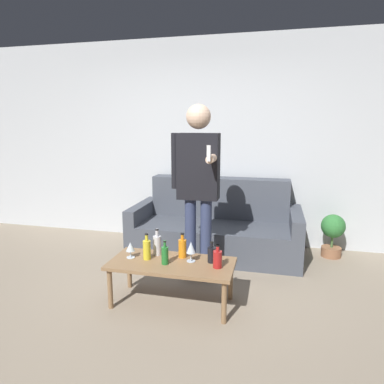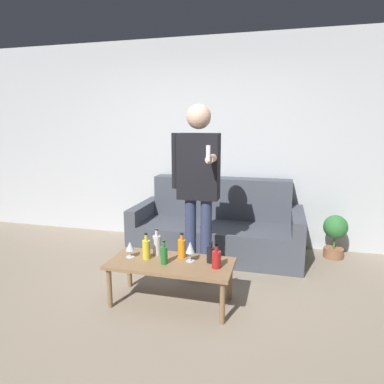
{
  "view_description": "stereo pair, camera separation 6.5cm",
  "coord_description": "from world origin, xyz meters",
  "px_view_note": "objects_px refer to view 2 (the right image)",
  "views": [
    {
      "loc": [
        0.95,
        -2.43,
        1.59
      ],
      "look_at": [
        0.18,
        0.71,
        0.95
      ],
      "focal_mm": 32.0,
      "sensor_mm": 36.0,
      "label": 1
    },
    {
      "loc": [
        1.01,
        -2.42,
        1.59
      ],
      "look_at": [
        0.18,
        0.71,
        0.95
      ],
      "focal_mm": 32.0,
      "sensor_mm": 36.0,
      "label": 2
    }
  ],
  "objects_px": {
    "coffee_table": "(171,266)",
    "person_standing_front": "(198,178)",
    "bottle_orange": "(182,248)",
    "couch": "(218,228)"
  },
  "relations": [
    {
      "from": "coffee_table",
      "to": "person_standing_front",
      "type": "xyz_separation_m",
      "value": [
        0.12,
        0.53,
        0.72
      ]
    },
    {
      "from": "coffee_table",
      "to": "bottle_orange",
      "type": "bearing_deg",
      "value": 64.41
    },
    {
      "from": "bottle_orange",
      "to": "coffee_table",
      "type": "bearing_deg",
      "value": -115.59
    },
    {
      "from": "couch",
      "to": "coffee_table",
      "type": "height_order",
      "value": "couch"
    },
    {
      "from": "couch",
      "to": "coffee_table",
      "type": "xyz_separation_m",
      "value": [
        -0.17,
        -1.36,
        0.03
      ]
    },
    {
      "from": "coffee_table",
      "to": "bottle_orange",
      "type": "xyz_separation_m",
      "value": [
        0.06,
        0.13,
        0.13
      ]
    },
    {
      "from": "coffee_table",
      "to": "person_standing_front",
      "type": "relative_size",
      "value": 0.62
    },
    {
      "from": "couch",
      "to": "person_standing_front",
      "type": "height_order",
      "value": "person_standing_front"
    },
    {
      "from": "couch",
      "to": "bottle_orange",
      "type": "height_order",
      "value": "couch"
    },
    {
      "from": "coffee_table",
      "to": "bottle_orange",
      "type": "relative_size",
      "value": 4.8
    }
  ]
}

